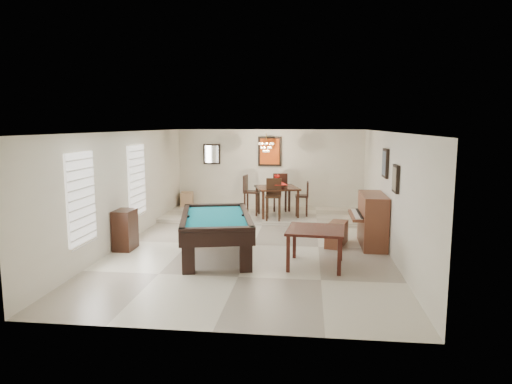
% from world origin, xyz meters
% --- Properties ---
extents(ground_plane, '(6.00, 9.00, 0.02)m').
position_xyz_m(ground_plane, '(0.00, 0.00, -0.01)').
color(ground_plane, beige).
extents(wall_back, '(6.00, 0.04, 2.60)m').
position_xyz_m(wall_back, '(0.00, 4.50, 1.30)').
color(wall_back, silver).
rests_on(wall_back, ground_plane).
extents(wall_front, '(6.00, 0.04, 2.60)m').
position_xyz_m(wall_front, '(0.00, -4.50, 1.30)').
color(wall_front, silver).
rests_on(wall_front, ground_plane).
extents(wall_left, '(0.04, 9.00, 2.60)m').
position_xyz_m(wall_left, '(-3.00, 0.00, 1.30)').
color(wall_left, silver).
rests_on(wall_left, ground_plane).
extents(wall_right, '(0.04, 9.00, 2.60)m').
position_xyz_m(wall_right, '(3.00, 0.00, 1.30)').
color(wall_right, silver).
rests_on(wall_right, ground_plane).
extents(ceiling, '(6.00, 9.00, 0.04)m').
position_xyz_m(ceiling, '(0.00, 0.00, 2.60)').
color(ceiling, white).
rests_on(ceiling, wall_back).
extents(dining_step, '(6.00, 2.50, 0.12)m').
position_xyz_m(dining_step, '(0.00, 3.25, 0.06)').
color(dining_step, beige).
rests_on(dining_step, ground_plane).
extents(window_left_front, '(0.06, 1.00, 1.70)m').
position_xyz_m(window_left_front, '(-2.97, -2.20, 1.40)').
color(window_left_front, white).
rests_on(window_left_front, wall_left).
extents(window_left_rear, '(0.06, 1.00, 1.70)m').
position_xyz_m(window_left_rear, '(-2.97, 0.60, 1.40)').
color(window_left_rear, white).
rests_on(window_left_rear, wall_left).
extents(pool_table, '(1.93, 2.82, 0.86)m').
position_xyz_m(pool_table, '(-0.66, -1.02, 0.43)').
color(pool_table, black).
rests_on(pool_table, ground_plane).
extents(square_table, '(1.19, 1.19, 0.75)m').
position_xyz_m(square_table, '(1.41, -1.44, 0.38)').
color(square_table, black).
rests_on(square_table, ground_plane).
extents(upright_piano, '(0.80, 1.44, 1.20)m').
position_xyz_m(upright_piano, '(2.58, 0.25, 0.60)').
color(upright_piano, brown).
rests_on(upright_piano, ground_plane).
extents(piano_bench, '(0.59, 0.99, 0.51)m').
position_xyz_m(piano_bench, '(1.92, 0.22, 0.26)').
color(piano_bench, brown).
rests_on(piano_bench, ground_plane).
extents(apothecary_chest, '(0.40, 0.60, 0.89)m').
position_xyz_m(apothecary_chest, '(-2.78, -0.69, 0.45)').
color(apothecary_chest, black).
rests_on(apothecary_chest, ground_plane).
extents(dining_table, '(1.44, 1.44, 0.96)m').
position_xyz_m(dining_table, '(0.34, 2.96, 0.60)').
color(dining_table, black).
rests_on(dining_table, dining_step).
extents(flower_vase, '(0.16, 0.16, 0.26)m').
position_xyz_m(flower_vase, '(0.34, 2.96, 1.20)').
color(flower_vase, '#AE160E').
rests_on(flower_vase, dining_table).
extents(dining_chair_south, '(0.43, 0.43, 1.15)m').
position_xyz_m(dining_chair_south, '(0.29, 2.26, 0.70)').
color(dining_chair_south, black).
rests_on(dining_chair_south, dining_step).
extents(dining_chair_north, '(0.47, 0.47, 1.18)m').
position_xyz_m(dining_chair_north, '(0.39, 3.67, 0.71)').
color(dining_chair_north, black).
rests_on(dining_chair_north, dining_step).
extents(dining_chair_west, '(0.48, 0.48, 1.18)m').
position_xyz_m(dining_chair_west, '(-0.39, 2.93, 0.71)').
color(dining_chair_west, black).
rests_on(dining_chair_west, dining_step).
extents(dining_chair_east, '(0.38, 0.38, 1.00)m').
position_xyz_m(dining_chair_east, '(1.06, 2.98, 0.62)').
color(dining_chair_east, black).
rests_on(dining_chair_east, dining_step).
extents(corner_bench, '(0.48, 0.56, 0.44)m').
position_xyz_m(corner_bench, '(-2.69, 4.19, 0.34)').
color(corner_bench, tan).
rests_on(corner_bench, dining_step).
extents(chandelier, '(0.44, 0.44, 0.60)m').
position_xyz_m(chandelier, '(0.00, 3.20, 2.20)').
color(chandelier, '#FFE5B2').
rests_on(chandelier, ceiling).
extents(back_painting, '(0.75, 0.06, 0.95)m').
position_xyz_m(back_painting, '(0.00, 4.46, 1.90)').
color(back_painting, '#D84C14').
rests_on(back_painting, wall_back).
extents(back_mirror, '(0.55, 0.06, 0.65)m').
position_xyz_m(back_mirror, '(-1.90, 4.46, 1.80)').
color(back_mirror, white).
rests_on(back_mirror, wall_back).
extents(right_picture_upper, '(0.06, 0.55, 0.65)m').
position_xyz_m(right_picture_upper, '(2.96, 0.30, 1.90)').
color(right_picture_upper, slate).
rests_on(right_picture_upper, wall_right).
extents(right_picture_lower, '(0.06, 0.45, 0.55)m').
position_xyz_m(right_picture_lower, '(2.96, -1.00, 1.70)').
color(right_picture_lower, gray).
rests_on(right_picture_lower, wall_right).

